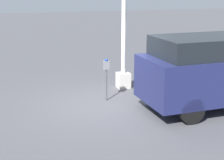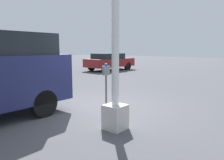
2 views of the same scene
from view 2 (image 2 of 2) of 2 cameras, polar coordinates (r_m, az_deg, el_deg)
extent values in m
plane|color=#4C4C51|center=(6.77, -3.71, -6.95)|extent=(80.00, 80.00, 0.00)
cylinder|color=#4C4C4C|center=(6.29, -1.54, -3.32)|extent=(0.05, 0.05, 1.02)
cube|color=slate|center=(6.20, -1.57, 2.50)|extent=(0.22, 0.15, 0.26)
sphere|color=navy|center=(6.18, -1.57, 3.90)|extent=(0.11, 0.11, 0.11)
cube|color=beige|center=(4.88, 0.84, -9.63)|extent=(0.44, 0.44, 0.55)
cylinder|color=black|center=(5.99, -17.45, -5.81)|extent=(0.71, 0.24, 0.71)
cylinder|color=black|center=(7.45, -24.60, -3.47)|extent=(0.71, 0.24, 0.71)
cube|color=maroon|center=(17.84, -0.55, 4.62)|extent=(4.29, 2.08, 0.64)
cube|color=black|center=(17.66, -1.03, 6.28)|extent=(2.40, 1.81, 0.41)
cube|color=orange|center=(19.74, 2.40, 4.47)|extent=(0.09, 0.13, 0.20)
cylinder|color=black|center=(19.34, 0.47, 3.95)|extent=(0.65, 0.26, 0.64)
cylinder|color=black|center=(18.29, 4.09, 3.68)|extent=(0.65, 0.26, 0.64)
cylinder|color=black|center=(17.56, -5.38, 3.48)|extent=(0.65, 0.26, 0.64)
cylinder|color=black|center=(16.39, -1.75, 3.17)|extent=(0.65, 0.26, 0.64)
camera|label=1|loc=(16.10, -21.33, 13.90)|focal=55.00mm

